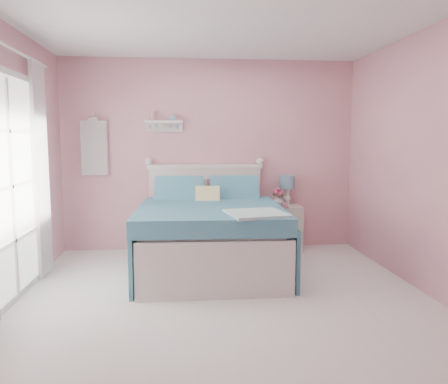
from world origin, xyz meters
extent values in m
plane|color=silver|center=(0.00, 0.00, 0.00)|extent=(4.50, 4.50, 0.00)
plane|color=#C0798E|center=(0.00, 2.25, 1.30)|extent=(4.00, 0.00, 4.00)
plane|color=#C0798E|center=(0.00, -2.25, 1.30)|extent=(4.00, 0.00, 4.00)
plane|color=#C0798E|center=(2.00, 0.00, 1.30)|extent=(0.00, 4.50, 4.50)
plane|color=white|center=(0.00, 0.00, 2.60)|extent=(4.50, 4.50, 0.00)
cube|color=silver|center=(-0.08, 1.20, 0.21)|extent=(1.54, 2.00, 0.43)
cube|color=silver|center=(-0.07, 1.20, 0.51)|extent=(1.48, 1.94, 0.16)
cube|color=silver|center=(-0.07, 2.19, 0.56)|extent=(1.52, 0.07, 1.12)
cube|color=silver|center=(-0.08, 2.19, 1.15)|extent=(1.58, 0.09, 0.06)
cube|color=silver|center=(-0.07, 0.22, 0.28)|extent=(1.52, 0.06, 0.56)
cube|color=teal|center=(-0.07, 1.05, 0.68)|extent=(1.66, 1.75, 0.18)
cube|color=pink|center=(-0.43, 1.87, 0.79)|extent=(0.69, 0.30, 0.43)
cube|color=pink|center=(0.28, 1.87, 0.79)|extent=(0.69, 0.30, 0.43)
cube|color=#CCBC59|center=(-0.08, 1.59, 0.79)|extent=(0.31, 0.23, 0.31)
cube|color=beige|center=(1.01, 2.02, 0.31)|extent=(0.42, 0.40, 0.61)
cube|color=silver|center=(1.01, 1.84, 0.48)|extent=(0.36, 0.02, 0.16)
sphere|color=white|center=(1.01, 1.81, 0.48)|extent=(0.03, 0.03, 0.03)
cylinder|color=white|center=(1.06, 2.10, 0.62)|extent=(0.13, 0.13, 0.02)
cylinder|color=white|center=(1.06, 2.10, 0.73)|extent=(0.07, 0.07, 0.23)
cylinder|color=#6C9DB5|center=(1.06, 2.10, 0.93)|extent=(0.21, 0.21, 0.19)
imported|color=silver|center=(0.91, 2.02, 0.69)|extent=(0.19, 0.19, 0.16)
imported|color=#C08092|center=(0.97, 1.87, 0.65)|extent=(0.10, 0.10, 0.07)
sphere|color=#DA4A71|center=(0.91, 2.02, 0.84)|extent=(0.06, 0.06, 0.06)
sphere|color=#DA4A71|center=(0.95, 2.04, 0.80)|extent=(0.06, 0.06, 0.06)
sphere|color=#DA4A71|center=(0.87, 2.03, 0.81)|extent=(0.06, 0.06, 0.06)
sphere|color=#DA4A71|center=(0.93, 1.99, 0.78)|extent=(0.06, 0.06, 0.06)
sphere|color=#DA4A71|center=(0.88, 2.00, 0.79)|extent=(0.06, 0.06, 0.06)
cube|color=silver|center=(-0.62, 2.17, 1.75)|extent=(0.50, 0.14, 0.04)
cube|color=silver|center=(-0.62, 2.23, 1.68)|extent=(0.50, 0.03, 0.12)
cylinder|color=#D18C99|center=(-0.78, 2.17, 1.82)|extent=(0.06, 0.06, 0.10)
cube|color=#6C9DB5|center=(-0.51, 2.17, 1.80)|extent=(0.08, 0.06, 0.07)
cube|color=white|center=(-1.55, 2.18, 1.40)|extent=(0.34, 0.03, 0.72)
cube|color=silver|center=(-1.97, 0.40, 2.13)|extent=(0.04, 1.32, 0.06)
cube|color=silver|center=(-1.97, 0.40, 0.03)|extent=(0.04, 1.32, 0.06)
cube|color=silver|center=(-1.97, 1.03, 1.05)|extent=(0.04, 0.06, 2.10)
cube|color=white|center=(-1.97, 0.40, 1.08)|extent=(0.02, 1.20, 2.04)
cube|color=white|center=(-1.92, 1.14, 1.18)|extent=(0.04, 0.40, 2.32)
camera|label=1|loc=(-0.38, -3.78, 1.51)|focal=35.00mm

